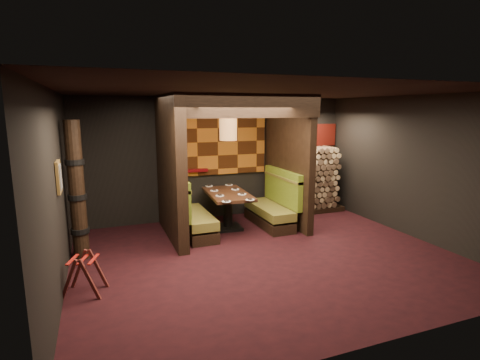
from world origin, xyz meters
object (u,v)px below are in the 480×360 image
Objects in this scene: pendant_lamp at (228,129)px; dining_table at (228,203)px; firewood_stack at (309,180)px; totem_column at (77,192)px; luggage_rack at (84,273)px; booth_bench_left at (191,216)px; booth_bench_right at (273,207)px.

dining_table is at bearing 90.00° from pendant_lamp.
firewood_stack is at bearing 15.65° from pendant_lamp.
luggage_rack is at bearing -86.76° from totem_column.
firewood_stack is at bearing 26.88° from luggage_rack.
pendant_lamp is at bearing 1.82° from booth_bench_left.
pendant_lamp is (-1.05, 0.03, 1.76)m from booth_bench_right.
totem_column is at bearing -166.81° from firewood_stack.
dining_table is at bearing 35.58° from luggage_rack.
pendant_lamp is at bearing 11.13° from totem_column.
totem_column reaches higher than luggage_rack.
dining_table is at bearing 5.20° from booth_bench_left.
dining_table is at bearing 175.81° from booth_bench_right.
booth_bench_left reaches higher than luggage_rack.
dining_table is 2.49m from firewood_stack.
pendant_lamp is 0.53× the size of firewood_stack.
totem_column is at bearing -165.25° from booth_bench_left.
firewood_stack is at bearing 14.54° from dining_table.
booth_bench_left is 2.39× the size of luggage_rack.
luggage_rack is at bearing -144.42° from dining_table.
firewood_stack is at bearing 27.35° from booth_bench_right.
dining_table is 0.92× the size of firewood_stack.
booth_bench_right is (1.89, 0.00, 0.00)m from booth_bench_left.
pendant_lamp is at bearing -164.35° from firewood_stack.
booth_bench_left is at bearing -174.80° from dining_table.
booth_bench_right is 4.37m from luggage_rack.
totem_column reaches higher than dining_table.
firewood_stack reaches higher than dining_table.
booth_bench_left is 0.86m from dining_table.
pendant_lamp is at bearing -90.00° from dining_table.
luggage_rack is at bearing -153.28° from booth_bench_right.
booth_bench_left is 0.92× the size of firewood_stack.
firewood_stack is (2.40, 0.62, 0.25)m from dining_table.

